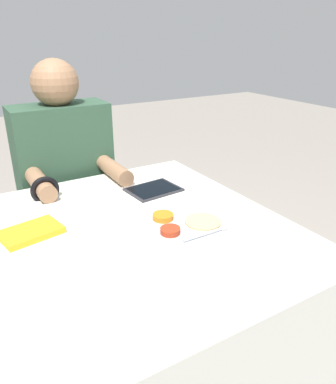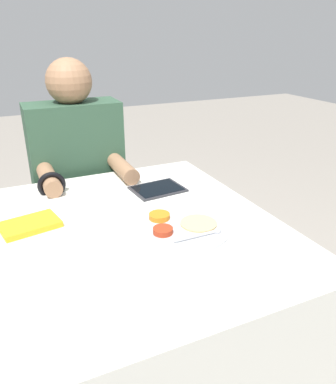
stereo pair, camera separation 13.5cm
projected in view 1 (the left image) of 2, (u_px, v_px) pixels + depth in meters
dining_table at (132, 322)px, 1.36m from camera, size 1.01×1.06×0.76m
thali_tray at (185, 225)px, 1.23m from camera, size 0.33×0.33×0.03m
red_notebook at (31, 232)px, 1.18m from camera, size 0.20×0.16×0.02m
tablet_device at (153, 189)px, 1.51m from camera, size 0.21×0.17×0.01m
person_diner at (69, 203)px, 1.81m from camera, size 0.43×0.46×1.25m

